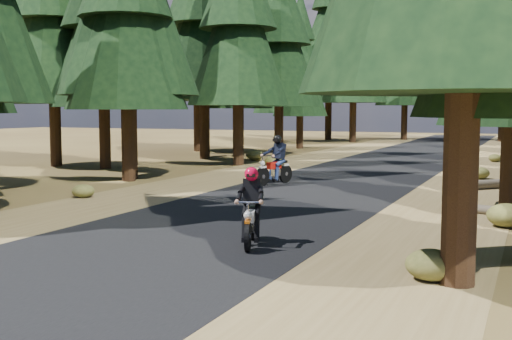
{
  "coord_description": "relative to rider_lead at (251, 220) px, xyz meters",
  "views": [
    {
      "loc": [
        6.69,
        -13.77,
        2.69
      ],
      "look_at": [
        0.0,
        1.5,
        1.1
      ],
      "focal_mm": 45.0,
      "sensor_mm": 36.0,
      "label": 1
    }
  ],
  "objects": [
    {
      "name": "ground",
      "position": [
        -1.61,
        2.42,
        -0.52
      ],
      "size": [
        120.0,
        120.0,
        0.0
      ],
      "primitive_type": "plane",
      "color": "#433017",
      "rests_on": "ground"
    },
    {
      "name": "road",
      "position": [
        -1.61,
        7.42,
        -0.51
      ],
      "size": [
        6.0,
        100.0,
        0.01
      ],
      "primitive_type": "cube",
      "color": "black",
      "rests_on": "ground"
    },
    {
      "name": "shoulder_l",
      "position": [
        -6.21,
        7.42,
        -0.52
      ],
      "size": [
        3.2,
        100.0,
        0.01
      ],
      "primitive_type": "cube",
      "color": "brown",
      "rests_on": "ground"
    },
    {
      "name": "shoulder_r",
      "position": [
        2.99,
        7.42,
        -0.52
      ],
      "size": [
        3.2,
        100.0,
        0.01
      ],
      "primitive_type": "cube",
      "color": "brown",
      "rests_on": "ground"
    },
    {
      "name": "pine_forest",
      "position": [
        -1.62,
        23.47,
        7.37
      ],
      "size": [
        34.59,
        55.08,
        16.32
      ],
      "color": "black",
      "rests_on": "ground"
    },
    {
      "name": "understory_shrubs",
      "position": [
        0.88,
        10.11,
        -0.25
      ],
      "size": [
        15.35,
        29.54,
        0.65
      ],
      "color": "#474C1E",
      "rests_on": "ground"
    },
    {
      "name": "rider_lead",
      "position": [
        0.0,
        0.0,
        0.0
      ],
      "size": [
        1.04,
        1.8,
        1.54
      ],
      "rotation": [
        0.0,
        0.0,
        3.46
      ],
      "color": "beige",
      "rests_on": "road"
    },
    {
      "name": "rider_follow",
      "position": [
        -3.44,
        9.72,
        0.07
      ],
      "size": [
        1.16,
        2.05,
        1.75
      ],
      "rotation": [
        0.0,
        0.0,
        2.83
      ],
      "color": "#AA130B",
      "rests_on": "road"
    }
  ]
}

